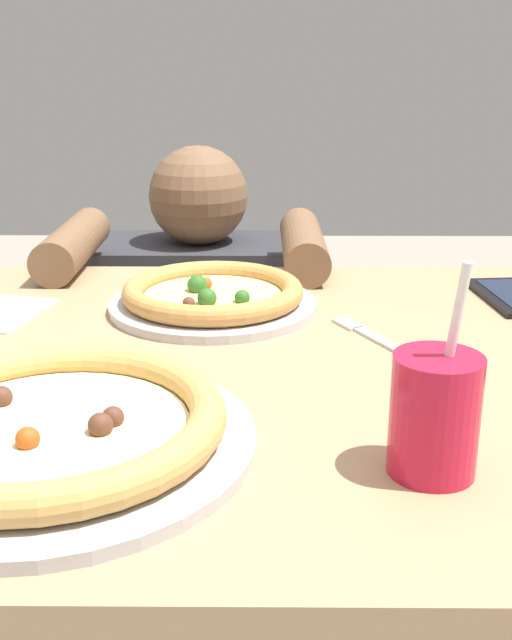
# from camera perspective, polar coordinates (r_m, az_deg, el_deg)

# --- Properties ---
(dining_table) EXTENTS (1.27, 0.82, 0.75)m
(dining_table) POSITION_cam_1_polar(r_m,az_deg,el_deg) (0.92, -0.37, -9.62)
(dining_table) COLOR tan
(dining_table) RESTS_ON ground
(pizza_near) EXTENTS (0.36, 0.36, 0.04)m
(pizza_near) POSITION_cam_1_polar(r_m,az_deg,el_deg) (0.70, -14.90, -7.73)
(pizza_near) COLOR #B7B7BC
(pizza_near) RESTS_ON dining_table
(pizza_far) EXTENTS (0.28, 0.28, 0.04)m
(pizza_far) POSITION_cam_1_polar(r_m,az_deg,el_deg) (1.04, -3.22, 1.78)
(pizza_far) COLOR #B7B7BC
(pizza_far) RESTS_ON dining_table
(drink_cup_colored) EXTENTS (0.07, 0.07, 0.18)m
(drink_cup_colored) POSITION_cam_1_polar(r_m,az_deg,el_deg) (0.64, 13.14, -6.83)
(drink_cup_colored) COLOR red
(drink_cup_colored) RESTS_ON dining_table
(fork) EXTENTS (0.11, 0.19, 0.00)m
(fork) POSITION_cam_1_polar(r_m,az_deg,el_deg) (0.94, 9.19, -1.49)
(fork) COLOR silver
(fork) RESTS_ON dining_table
(diner_seated) EXTENTS (0.45, 0.54, 0.92)m
(diner_seated) POSITION_cam_1_polar(r_m,az_deg,el_deg) (1.60, -3.95, -5.97)
(diner_seated) COLOR #333847
(diner_seated) RESTS_ON ground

